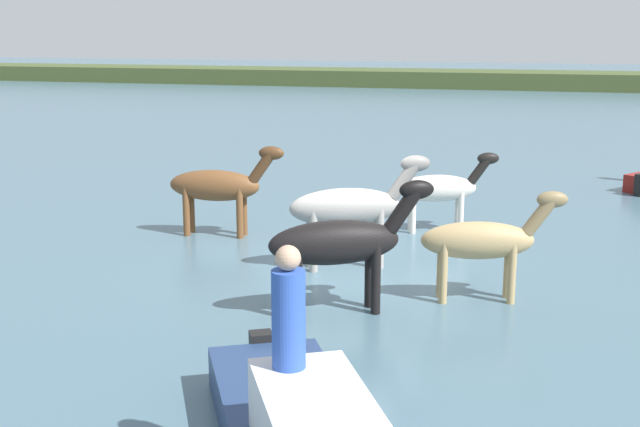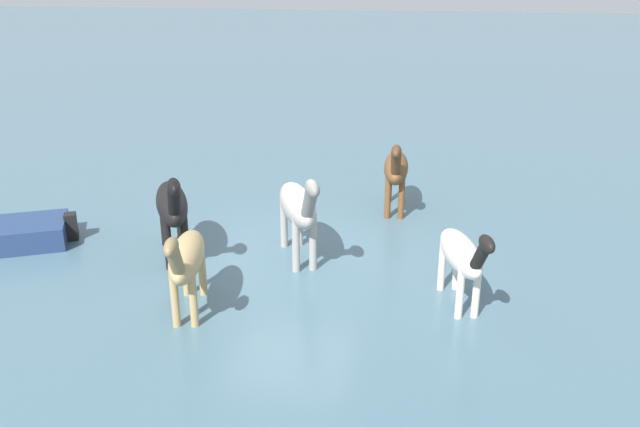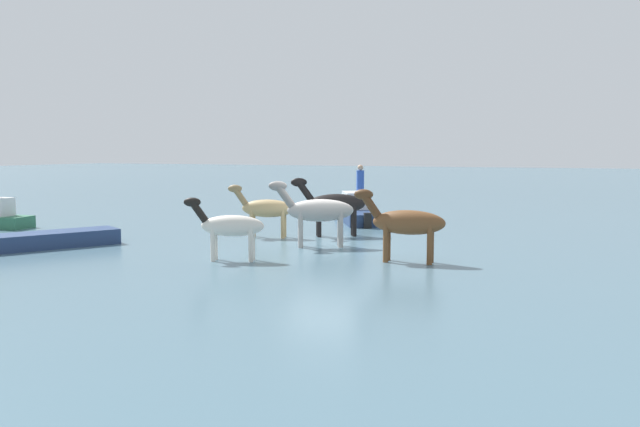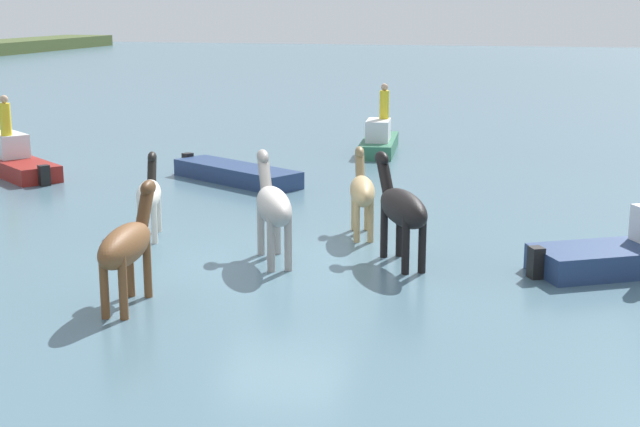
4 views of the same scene
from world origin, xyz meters
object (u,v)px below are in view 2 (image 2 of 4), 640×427
Objects in this scene: horse_dark_mare at (186,259)px; horse_gray_outer at (298,207)px; horse_chestnut_trailing at (172,205)px; horse_rear_stallion at (396,169)px; horse_pinto_flank at (462,255)px.

horse_gray_outer reaches higher than horse_dark_mare.
horse_chestnut_trailing is 0.99× the size of horse_rear_stallion.
horse_chestnut_trailing reaches higher than horse_dark_mare.
horse_dark_mare is 6.39m from horse_rear_stallion.
horse_gray_outer reaches higher than horse_rear_stallion.
horse_gray_outer reaches higher than horse_pinto_flank.
horse_gray_outer is (-1.22, -3.19, 0.18)m from horse_pinto_flank.
horse_dark_mare is at bearing -53.68° from horse_gray_outer.
horse_rear_stallion is at bearing 127.64° from horse_gray_outer.
horse_pinto_flank is at bearing 90.84° from horse_dark_mare.
horse_chestnut_trailing reaches higher than horse_rear_stallion.
horse_chestnut_trailing is at bearing -106.27° from horse_gray_outer.
horse_chestnut_trailing is 2.51m from horse_gray_outer.
horse_gray_outer is at bearing -31.04° from horse_rear_stallion.
horse_pinto_flank is 4.64m from horse_dark_mare.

